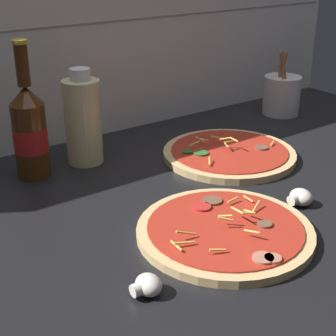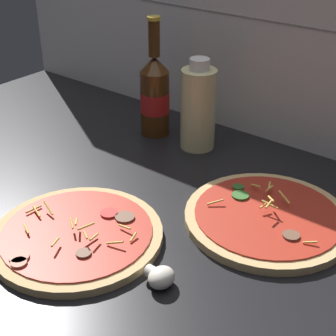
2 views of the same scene
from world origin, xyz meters
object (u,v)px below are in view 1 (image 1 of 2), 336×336
(pizza_far, at_px, (229,154))
(beer_bottle, at_px, (30,130))
(pizza_near, at_px, (225,231))
(oil_bottle, at_px, (83,120))
(utensil_crock, at_px, (282,95))
(mushroom_right, at_px, (147,285))
(mushroom_left, at_px, (300,197))

(pizza_far, bearing_deg, beer_bottle, 157.69)
(pizza_far, bearing_deg, pizza_near, -132.86)
(oil_bottle, bearing_deg, beer_bottle, -177.71)
(pizza_near, distance_m, oil_bottle, 0.43)
(oil_bottle, height_order, utensil_crock, oil_bottle)
(pizza_far, distance_m, mushroom_right, 0.52)
(beer_bottle, distance_m, mushroom_left, 0.54)
(utensil_crock, bearing_deg, beer_bottle, 179.55)
(oil_bottle, bearing_deg, pizza_near, -83.95)
(mushroom_right, xyz_separation_m, utensil_crock, (0.75, 0.46, 0.04))
(beer_bottle, distance_m, utensil_crock, 0.73)
(beer_bottle, xyz_separation_m, oil_bottle, (0.12, 0.00, -0.00))
(mushroom_left, xyz_separation_m, utensil_crock, (0.38, 0.40, 0.04))
(oil_bottle, relative_size, mushroom_left, 4.43)
(pizza_far, height_order, beer_bottle, beer_bottle)
(mushroom_left, distance_m, utensil_crock, 0.56)
(oil_bottle, xyz_separation_m, mushroom_left, (0.23, -0.41, -0.08))
(pizza_far, xyz_separation_m, utensil_crock, (0.33, 0.16, 0.05))
(pizza_near, relative_size, oil_bottle, 1.41)
(pizza_far, distance_m, oil_bottle, 0.33)
(mushroom_right, bearing_deg, mushroom_left, 8.46)
(beer_bottle, bearing_deg, oil_bottle, 2.29)
(mushroom_left, distance_m, mushroom_right, 0.38)
(pizza_far, bearing_deg, mushroom_right, -144.20)
(beer_bottle, height_order, mushroom_right, beer_bottle)
(pizza_near, distance_m, utensil_crock, 0.69)
(pizza_far, relative_size, mushroom_right, 6.77)
(beer_bottle, relative_size, oil_bottle, 1.34)
(pizza_near, height_order, beer_bottle, beer_bottle)
(pizza_near, distance_m, pizza_far, 0.34)
(pizza_near, height_order, mushroom_right, pizza_near)
(pizza_near, xyz_separation_m, utensil_crock, (0.56, 0.40, 0.05))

